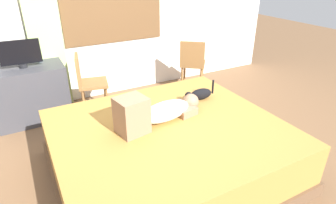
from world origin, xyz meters
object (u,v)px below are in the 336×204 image
bed (169,150)px  cup (39,58)px  cat (199,94)px  chair_by_desk (87,81)px  desk (31,94)px  chair_spare (193,62)px  person_lying (157,112)px  tv_monitor (20,53)px

bed → cup: 2.26m
cat → chair_by_desk: chair_by_desk is taller
bed → chair_by_desk: chair_by_desk is taller
desk → chair_by_desk: size_ratio=1.05×
desk → bed: bearing=-59.9°
cup → bed: bearing=-66.5°
cup → chair_spare: (2.18, -0.43, -0.27)m
bed → person_lying: (-0.05, 0.13, 0.39)m
bed → tv_monitor: size_ratio=4.50×
person_lying → tv_monitor: 2.02m
tv_monitor → chair_by_desk: 0.86m
tv_monitor → chair_by_desk: (0.72, -0.24, -0.41)m
cup → cat: bearing=-48.8°
tv_monitor → cup: tv_monitor is taller
desk → cat: bearing=-42.1°
person_lying → tv_monitor: tv_monitor is taller
person_lying → chair_by_desk: 1.51m
desk → tv_monitor: tv_monitor is taller
cat → chair_by_desk: bearing=127.3°
tv_monitor → cat: bearing=-41.8°
desk → chair_spare: bearing=-6.1°
person_lying → tv_monitor: size_ratio=1.96×
bed → desk: bearing=120.1°
person_lying → desk: size_ratio=1.05×
cup → chair_by_desk: (0.51, -0.42, -0.27)m
tv_monitor → chair_by_desk: tv_monitor is taller
desk → cup: size_ratio=10.53×
person_lying → chair_by_desk: bearing=102.1°
cat → desk: 2.24m
desk → chair_by_desk: (0.70, -0.24, 0.14)m
bed → chair_spare: chair_spare is taller
bed → chair_spare: 2.07m
cat → tv_monitor: (-1.67, 1.50, 0.32)m
cat → desk: cat is taller
chair_by_desk → chair_spare: bearing=-0.3°
person_lying → chair_spare: size_ratio=1.10×
bed → desk: desk is taller
cat → bed: bearing=-149.0°
bed → cup: bearing=113.5°
cat → tv_monitor: 2.27m
tv_monitor → bed: bearing=-59.5°
bed → tv_monitor: 2.24m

